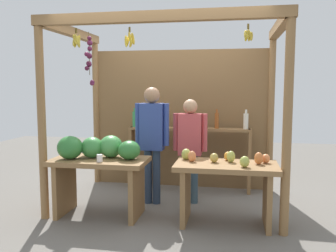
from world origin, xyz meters
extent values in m
plane|color=slate|center=(0.00, 0.00, 0.00)|extent=(12.00, 12.00, 0.00)
cylinder|color=olive|center=(-1.44, -0.89, 1.24)|extent=(0.10, 0.10, 2.48)
cylinder|color=olive|center=(1.44, -0.89, 1.24)|extent=(0.10, 0.10, 2.48)
cylinder|color=olive|center=(-1.44, 0.89, 1.24)|extent=(0.10, 0.10, 2.48)
cylinder|color=olive|center=(1.44, 0.89, 1.24)|extent=(0.10, 0.10, 2.48)
cube|color=olive|center=(0.00, -0.89, 2.42)|extent=(2.98, 0.12, 0.12)
cube|color=olive|center=(-1.44, 0.00, 2.42)|extent=(0.12, 1.88, 0.12)
cube|color=olive|center=(1.44, 0.00, 2.42)|extent=(0.12, 1.88, 0.12)
cube|color=brown|center=(0.00, 0.91, 1.12)|extent=(2.88, 0.04, 2.23)
cylinder|color=brown|center=(-0.36, -0.73, 2.31)|extent=(0.02, 0.02, 0.06)
ellipsoid|color=gold|center=(-0.32, -0.74, 2.20)|extent=(0.04, 0.09, 0.15)
ellipsoid|color=gold|center=(-0.35, -0.70, 2.18)|extent=(0.09, 0.06, 0.15)
ellipsoid|color=gold|center=(-0.39, -0.71, 2.18)|extent=(0.06, 0.08, 0.15)
ellipsoid|color=gold|center=(-0.40, -0.75, 2.17)|extent=(0.05, 0.06, 0.15)
ellipsoid|color=gold|center=(-0.34, -0.77, 2.21)|extent=(0.07, 0.05, 0.15)
cylinder|color=brown|center=(1.01, -0.71, 2.31)|extent=(0.02, 0.02, 0.06)
ellipsoid|color=gold|center=(1.04, -0.71, 2.20)|extent=(0.04, 0.06, 0.11)
ellipsoid|color=gold|center=(1.03, -0.67, 2.20)|extent=(0.06, 0.05, 0.11)
ellipsoid|color=gold|center=(0.99, -0.69, 2.20)|extent=(0.06, 0.05, 0.11)
ellipsoid|color=gold|center=(0.98, -0.71, 2.22)|extent=(0.04, 0.05, 0.11)
ellipsoid|color=gold|center=(0.99, -0.73, 2.22)|extent=(0.06, 0.05, 0.11)
ellipsoid|color=gold|center=(1.02, -0.73, 2.23)|extent=(0.07, 0.06, 0.11)
cylinder|color=brown|center=(-1.01, -0.78, 2.31)|extent=(0.02, 0.02, 0.06)
ellipsoid|color=gold|center=(-0.98, -0.78, 2.17)|extent=(0.04, 0.08, 0.14)
ellipsoid|color=gold|center=(-0.99, -0.75, 2.19)|extent=(0.06, 0.05, 0.15)
ellipsoid|color=gold|center=(-1.03, -0.75, 2.18)|extent=(0.06, 0.05, 0.15)
ellipsoid|color=gold|center=(-1.03, -0.78, 2.19)|extent=(0.04, 0.09, 0.14)
ellipsoid|color=gold|center=(-1.02, -0.80, 2.20)|extent=(0.09, 0.06, 0.15)
ellipsoid|color=gold|center=(-0.99, -0.81, 2.20)|extent=(0.07, 0.06, 0.15)
cylinder|color=#4C422D|center=(-0.97, -0.48, 2.06)|extent=(0.01, 0.01, 0.55)
sphere|color=#47142D|center=(-0.97, -0.47, 2.26)|extent=(0.06, 0.06, 0.06)
sphere|color=#511938|center=(-0.97, -0.47, 2.20)|extent=(0.07, 0.07, 0.07)
sphere|color=#511938|center=(-0.96, -0.48, 2.13)|extent=(0.06, 0.06, 0.06)
sphere|color=#601E42|center=(-1.00, -0.50, 2.06)|extent=(0.06, 0.06, 0.06)
sphere|color=#47142D|center=(-0.97, -0.49, 2.03)|extent=(0.07, 0.07, 0.07)
sphere|color=#47142D|center=(-0.98, -0.47, 1.93)|extent=(0.07, 0.07, 0.07)
sphere|color=#47142D|center=(-0.99, -0.45, 1.94)|extent=(0.07, 0.07, 0.07)
sphere|color=#47142D|center=(-1.00, -0.49, 1.88)|extent=(0.06, 0.06, 0.06)
sphere|color=#511938|center=(-0.95, -0.45, 1.70)|extent=(0.06, 0.06, 0.06)
sphere|color=#601E42|center=(-0.95, -0.45, 1.69)|extent=(0.06, 0.06, 0.06)
cube|color=olive|center=(-0.79, -0.67, 0.71)|extent=(1.21, 0.64, 0.06)
cube|color=olive|center=(-1.27, -0.67, 0.34)|extent=(0.06, 0.58, 0.68)
cube|color=olive|center=(-0.31, -0.67, 0.34)|extent=(0.06, 0.58, 0.68)
ellipsoid|color=#38843D|center=(-0.90, -0.62, 0.87)|extent=(0.36, 0.36, 0.27)
ellipsoid|color=#2D7533|center=(-0.40, -0.65, 0.86)|extent=(0.36, 0.36, 0.24)
ellipsoid|color=#2D7533|center=(-1.15, -0.75, 0.88)|extent=(0.37, 0.37, 0.29)
ellipsoid|color=#429347|center=(-0.68, -0.55, 0.88)|extent=(0.36, 0.36, 0.28)
cylinder|color=white|center=(-0.72, -0.85, 0.78)|extent=(0.07, 0.07, 0.09)
cube|color=olive|center=(0.79, -0.67, 0.71)|extent=(1.21, 0.64, 0.06)
cube|color=olive|center=(0.31, -0.67, 0.34)|extent=(0.06, 0.58, 0.68)
cube|color=olive|center=(1.27, -0.67, 0.34)|extent=(0.06, 0.58, 0.68)
ellipsoid|color=#A8B24C|center=(1.00, -0.83, 0.80)|extent=(0.13, 0.13, 0.13)
ellipsoid|color=#CC7038|center=(1.16, -0.65, 0.81)|extent=(0.13, 0.13, 0.14)
ellipsoid|color=#A8B24C|center=(0.84, -0.59, 0.81)|extent=(0.12, 0.12, 0.14)
ellipsoid|color=#B79E47|center=(0.65, -0.63, 0.79)|extent=(0.14, 0.14, 0.11)
ellipsoid|color=#A8B24C|center=(0.29, -0.52, 0.80)|extent=(0.15, 0.15, 0.14)
ellipsoid|color=#E07F47|center=(1.25, -0.56, 0.79)|extent=(0.14, 0.14, 0.11)
ellipsoid|color=gold|center=(0.81, -0.47, 0.79)|extent=(0.11, 0.11, 0.11)
ellipsoid|color=#E07F47|center=(0.38, -0.64, 0.80)|extent=(0.12, 0.12, 0.13)
cube|color=olive|center=(-0.75, 0.67, 0.50)|extent=(0.05, 0.20, 1.00)
cube|color=olive|center=(1.12, 0.67, 0.50)|extent=(0.05, 0.20, 1.00)
cube|color=olive|center=(0.18, 0.67, 0.98)|extent=(1.87, 0.22, 0.04)
cylinder|color=#338C4C|center=(-0.70, 0.67, 1.12)|extent=(0.08, 0.08, 0.24)
cylinder|color=#338C4C|center=(-0.70, 0.67, 1.27)|extent=(0.03, 0.03, 0.06)
cylinder|color=gold|center=(-0.25, 0.67, 1.11)|extent=(0.07, 0.07, 0.23)
cylinder|color=gold|center=(-0.25, 0.67, 1.26)|extent=(0.03, 0.03, 0.06)
cylinder|color=#338C4C|center=(0.19, 0.67, 1.13)|extent=(0.06, 0.06, 0.25)
cylinder|color=#338C4C|center=(0.19, 0.67, 1.28)|extent=(0.03, 0.03, 0.06)
cylinder|color=#994C1E|center=(0.61, 0.67, 1.12)|extent=(0.06, 0.06, 0.24)
cylinder|color=#994C1E|center=(0.61, 0.67, 1.27)|extent=(0.03, 0.03, 0.06)
cylinder|color=silver|center=(1.05, 0.67, 1.12)|extent=(0.08, 0.08, 0.24)
cylinder|color=silver|center=(1.05, 0.67, 1.27)|extent=(0.03, 0.03, 0.06)
cylinder|color=#2B3B55|center=(-0.30, -0.07, 0.38)|extent=(0.11, 0.11, 0.77)
cylinder|color=#2B3B55|center=(-0.18, -0.07, 0.38)|extent=(0.11, 0.11, 0.77)
cube|color=#2D428C|center=(-0.24, -0.07, 1.09)|extent=(0.32, 0.19, 0.65)
cylinder|color=#2D428C|center=(-0.44, -0.07, 1.12)|extent=(0.08, 0.08, 0.58)
cylinder|color=#2D428C|center=(-0.04, -0.07, 1.12)|extent=(0.08, 0.08, 0.58)
sphere|color=#997051|center=(-0.24, -0.07, 1.53)|extent=(0.22, 0.22, 0.22)
cylinder|color=#384F5E|center=(0.21, 0.05, 0.34)|extent=(0.11, 0.11, 0.69)
cylinder|color=#384F5E|center=(0.33, 0.05, 0.34)|extent=(0.11, 0.11, 0.69)
cube|color=#BF474C|center=(0.27, 0.05, 0.98)|extent=(0.32, 0.19, 0.58)
cylinder|color=#BF474C|center=(0.07, 0.05, 1.01)|extent=(0.08, 0.08, 0.52)
cylinder|color=#BF474C|center=(0.47, 0.05, 1.01)|extent=(0.08, 0.08, 0.52)
sphere|color=tan|center=(0.27, 0.05, 1.37)|extent=(0.20, 0.20, 0.20)
camera|label=1|loc=(0.87, -4.92, 1.64)|focal=38.58mm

